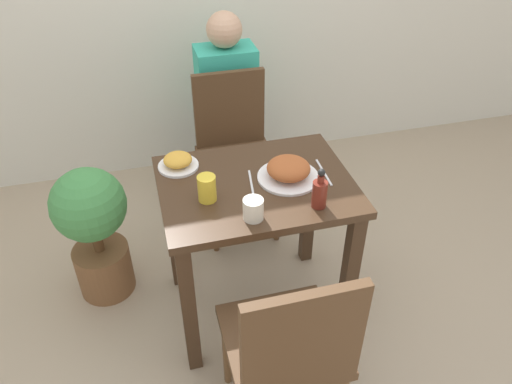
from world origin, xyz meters
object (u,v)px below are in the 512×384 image
(chair_near, at_px, (290,347))
(food_plate, at_px, (288,170))
(potted_plant_left, at_px, (94,227))
(side_plate, at_px, (178,162))
(drink_cup, at_px, (253,209))
(juice_glass, at_px, (207,188))
(person_figure, at_px, (227,110))
(sauce_bottle, at_px, (320,192))
(chair_far, at_px, (235,145))

(chair_near, xyz_separation_m, food_plate, (0.19, 0.64, 0.29))
(food_plate, distance_m, potted_plant_left, 1.00)
(chair_near, height_order, side_plate, chair_near)
(drink_cup, distance_m, juice_glass, 0.22)
(chair_near, relative_size, person_figure, 0.78)
(potted_plant_left, bearing_deg, sauce_bottle, -30.02)
(chair_near, relative_size, drink_cup, 10.49)
(drink_cup, relative_size, juice_glass, 0.79)
(chair_far, xyz_separation_m, potted_plant_left, (-0.79, -0.39, -0.10))
(potted_plant_left, height_order, person_figure, person_figure)
(chair_far, relative_size, person_figure, 0.78)
(side_plate, height_order, person_figure, person_figure)
(sauce_bottle, bearing_deg, juice_glass, 159.76)
(food_plate, xyz_separation_m, drink_cup, (-0.21, -0.22, 0.00))
(sauce_bottle, bearing_deg, drink_cup, -178.54)
(side_plate, height_order, drink_cup, drink_cup)
(food_plate, bearing_deg, chair_far, 96.08)
(person_figure, bearing_deg, juice_glass, -105.95)
(side_plate, distance_m, drink_cup, 0.48)
(chair_far, bearing_deg, juice_glass, -110.05)
(sauce_bottle, xyz_separation_m, potted_plant_left, (-0.92, 0.53, -0.42))
(side_plate, xyz_separation_m, drink_cup, (0.23, -0.42, 0.02))
(chair_far, distance_m, juice_glass, 0.87)
(chair_near, xyz_separation_m, sauce_bottle, (0.25, 0.43, 0.31))
(juice_glass, height_order, sauce_bottle, sauce_bottle)
(drink_cup, xyz_separation_m, sauce_bottle, (0.27, 0.01, 0.02))
(chair_near, relative_size, chair_far, 1.00)
(sauce_bottle, distance_m, person_figure, 1.27)
(side_plate, height_order, potted_plant_left, side_plate)
(side_plate, xyz_separation_m, sauce_bottle, (0.50, -0.42, 0.04))
(chair_near, relative_size, side_plate, 5.12)
(food_plate, height_order, juice_glass, juice_glass)
(juice_glass, relative_size, potted_plant_left, 0.15)
(chair_far, relative_size, food_plate, 3.47)
(chair_near, height_order, drink_cup, chair_near)
(side_plate, bearing_deg, chair_near, -73.58)
(chair_far, height_order, juice_glass, chair_far)
(food_plate, relative_size, drink_cup, 3.02)
(drink_cup, height_order, potted_plant_left, drink_cup)
(potted_plant_left, relative_size, person_figure, 0.62)
(sauce_bottle, bearing_deg, food_plate, 105.40)
(chair_near, bearing_deg, side_plate, -73.58)
(chair_near, distance_m, drink_cup, 0.51)
(chair_near, height_order, sauce_bottle, sauce_bottle)
(drink_cup, distance_m, sauce_bottle, 0.27)
(chair_far, distance_m, drink_cup, 0.98)
(food_plate, xyz_separation_m, sauce_bottle, (0.06, -0.21, 0.03))
(side_plate, bearing_deg, person_figure, 64.54)
(juice_glass, distance_m, potted_plant_left, 0.75)
(side_plate, bearing_deg, juice_glass, -72.70)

